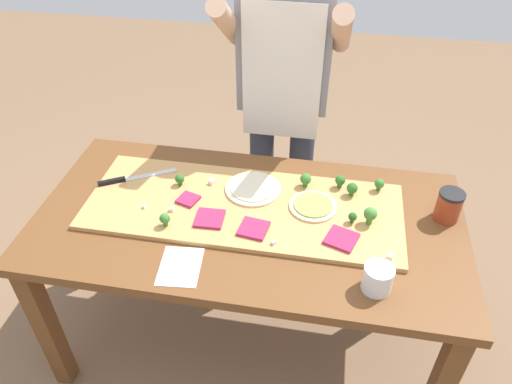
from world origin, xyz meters
name	(u,v)px	position (x,y,z in m)	size (l,w,h in m)	color
ground_plane	(250,334)	(0.00, 0.00, 0.00)	(8.00, 8.00, 0.00)	brown
prep_table	(249,235)	(0.00, 0.00, 0.66)	(1.63, 0.83, 0.76)	brown
cutting_board	(243,207)	(-0.03, 0.05, 0.77)	(1.22, 0.47, 0.02)	tan
chefs_knife	(126,179)	(-0.53, 0.12, 0.78)	(0.29, 0.18, 0.02)	#B7BABF
pizza_whole_pesto_green	(313,206)	(0.24, 0.08, 0.78)	(0.18, 0.18, 0.02)	beige
pizza_whole_cheese_artichoke	(253,188)	(-0.01, 0.14, 0.78)	(0.22, 0.22, 0.02)	beige
pizza_slice_near_right	(188,199)	(-0.25, 0.03, 0.78)	(0.07, 0.07, 0.01)	#9E234C
pizza_slice_far_right	(253,229)	(0.03, -0.09, 0.78)	(0.10, 0.10, 0.01)	#9E234C
pizza_slice_near_left	(210,218)	(-0.14, -0.06, 0.78)	(0.10, 0.10, 0.01)	#9E234C
pizza_slice_far_left	(341,239)	(0.35, -0.08, 0.78)	(0.10, 0.10, 0.01)	#9E234C
broccoli_floret_front_mid	(379,184)	(0.49, 0.23, 0.81)	(0.04, 0.04, 0.05)	#3F7220
broccoli_floret_center_left	(165,219)	(-0.29, -0.12, 0.81)	(0.04, 0.04, 0.05)	#3F7220
broccoli_floret_center_right	(370,214)	(0.45, 0.02, 0.82)	(0.05, 0.05, 0.07)	#487A23
broccoli_floret_back_left	(353,217)	(0.39, 0.02, 0.80)	(0.03, 0.03, 0.04)	#2C5915
broccoli_floret_front_left	(340,181)	(0.33, 0.22, 0.81)	(0.04, 0.04, 0.06)	#366618
broccoli_floret_back_mid	(352,189)	(0.38, 0.18, 0.81)	(0.04, 0.04, 0.06)	#366618
broccoli_floret_front_right	(306,179)	(0.20, 0.20, 0.81)	(0.04, 0.04, 0.06)	#3F7220
broccoli_floret_back_right	(180,179)	(-0.31, 0.12, 0.80)	(0.04, 0.04, 0.05)	#366618
cheese_crumble_a	(172,209)	(-0.29, -0.04, 0.78)	(0.02, 0.02, 0.02)	white
cheese_crumble_b	(274,242)	(0.12, -0.15, 0.78)	(0.01, 0.01, 0.01)	white
cheese_crumble_c	(144,206)	(-0.40, -0.04, 0.78)	(0.01, 0.01, 0.01)	white
cheese_crumble_d	(390,257)	(0.52, -0.15, 0.78)	(0.02, 0.02, 0.02)	silver
cheese_crumble_e	(212,182)	(-0.18, 0.15, 0.79)	(0.02, 0.02, 0.02)	white
flour_cup	(377,280)	(0.47, -0.27, 0.80)	(0.10, 0.10, 0.09)	white
sauce_jar	(449,206)	(0.74, 0.13, 0.82)	(0.09, 0.09, 0.12)	#99381E
recipe_note	(180,266)	(-0.18, -0.29, 0.76)	(0.14, 0.18, 0.00)	white
cook_center	(284,85)	(0.04, 0.64, 1.00)	(0.54, 0.39, 1.67)	#333847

